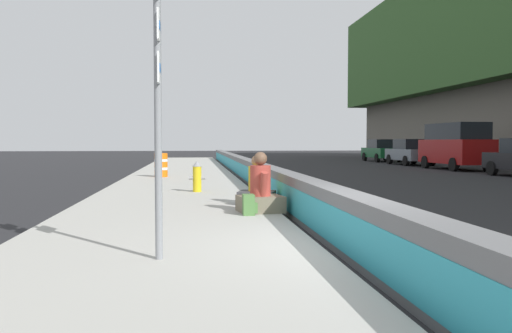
{
  "coord_description": "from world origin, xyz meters",
  "views": [
    {
      "loc": [
        -6.98,
        2.2,
        1.58
      ],
      "look_at": [
        8.53,
        0.34,
        0.83
      ],
      "focal_mm": 37.5,
      "sensor_mm": 36.0,
      "label": 1
    }
  ],
  "objects_px": {
    "backpack": "(249,205)",
    "seated_person_middle": "(257,189)",
    "construction_barrel": "(161,165)",
    "parked_car_midline": "(455,145)",
    "parked_car_far": "(410,152)",
    "route_sign_post": "(158,86)",
    "fire_hydrant": "(197,176)",
    "parked_car_farther": "(382,150)",
    "seated_person_foreground": "(260,193)"
  },
  "relations": [
    {
      "from": "backpack",
      "to": "route_sign_post",
      "type": "bearing_deg",
      "value": 158.26
    },
    {
      "from": "fire_hydrant",
      "to": "seated_person_foreground",
      "type": "relative_size",
      "value": 0.72
    },
    {
      "from": "route_sign_post",
      "to": "construction_barrel",
      "type": "height_order",
      "value": "route_sign_post"
    },
    {
      "from": "seated_person_middle",
      "to": "backpack",
      "type": "bearing_deg",
      "value": 168.27
    },
    {
      "from": "seated_person_foreground",
      "to": "seated_person_middle",
      "type": "xyz_separation_m",
      "value": [
        1.33,
        -0.09,
        -0.03
      ]
    },
    {
      "from": "fire_hydrant",
      "to": "parked_car_far",
      "type": "height_order",
      "value": "parked_car_far"
    },
    {
      "from": "backpack",
      "to": "parked_car_far",
      "type": "distance_m",
      "value": 26.95
    },
    {
      "from": "parked_car_midline",
      "to": "parked_car_far",
      "type": "distance_m",
      "value": 5.94
    },
    {
      "from": "backpack",
      "to": "parked_car_farther",
      "type": "distance_m",
      "value": 32.3
    },
    {
      "from": "route_sign_post",
      "to": "parked_car_far",
      "type": "distance_m",
      "value": 30.98
    },
    {
      "from": "seated_person_foreground",
      "to": "construction_barrel",
      "type": "bearing_deg",
      "value": 13.37
    },
    {
      "from": "fire_hydrant",
      "to": "parked_car_midline",
      "type": "bearing_deg",
      "value": -48.31
    },
    {
      "from": "seated_person_foreground",
      "to": "parked_car_farther",
      "type": "xyz_separation_m",
      "value": [
        28.97,
        -13.13,
        0.34
      ]
    },
    {
      "from": "construction_barrel",
      "to": "parked_car_farther",
      "type": "distance_m",
      "value": 23.89
    },
    {
      "from": "backpack",
      "to": "seated_person_middle",
      "type": "bearing_deg",
      "value": -11.73
    },
    {
      "from": "route_sign_post",
      "to": "backpack",
      "type": "height_order",
      "value": "route_sign_post"
    },
    {
      "from": "route_sign_post",
      "to": "seated_person_middle",
      "type": "height_order",
      "value": "route_sign_post"
    },
    {
      "from": "parked_car_midline",
      "to": "parked_car_farther",
      "type": "distance_m",
      "value": 11.82
    },
    {
      "from": "route_sign_post",
      "to": "parked_car_farther",
      "type": "bearing_deg",
      "value": -24.22
    },
    {
      "from": "seated_person_middle",
      "to": "parked_car_midline",
      "type": "bearing_deg",
      "value": -39.24
    },
    {
      "from": "parked_car_far",
      "to": "parked_car_farther",
      "type": "relative_size",
      "value": 1.0
    },
    {
      "from": "route_sign_post",
      "to": "construction_barrel",
      "type": "distance_m",
      "value": 15.27
    },
    {
      "from": "seated_person_foreground",
      "to": "seated_person_middle",
      "type": "bearing_deg",
      "value": -3.74
    },
    {
      "from": "seated_person_middle",
      "to": "parked_car_midline",
      "type": "height_order",
      "value": "parked_car_midline"
    },
    {
      "from": "fire_hydrant",
      "to": "parked_car_midline",
      "type": "xyz_separation_m",
      "value": [
        12.69,
        -14.25,
        0.77
      ]
    },
    {
      "from": "backpack",
      "to": "parked_car_farther",
      "type": "bearing_deg",
      "value": -24.53
    },
    {
      "from": "parked_car_far",
      "to": "parked_car_midline",
      "type": "bearing_deg",
      "value": -179.2
    },
    {
      "from": "route_sign_post",
      "to": "fire_hydrant",
      "type": "bearing_deg",
      "value": -3.54
    },
    {
      "from": "seated_person_middle",
      "to": "parked_car_far",
      "type": "height_order",
      "value": "parked_car_far"
    },
    {
      "from": "route_sign_post",
      "to": "seated_person_foreground",
      "type": "distance_m",
      "value": 4.83
    },
    {
      "from": "parked_car_farther",
      "to": "backpack",
      "type": "bearing_deg",
      "value": 155.47
    },
    {
      "from": "backpack",
      "to": "construction_barrel",
      "type": "xyz_separation_m",
      "value": [
        11.42,
        2.34,
        0.28
      ]
    },
    {
      "from": "seated_person_middle",
      "to": "parked_car_far",
      "type": "xyz_separation_m",
      "value": [
        21.75,
        -12.85,
        0.37
      ]
    },
    {
      "from": "construction_barrel",
      "to": "backpack",
      "type": "bearing_deg",
      "value": -168.42
    },
    {
      "from": "route_sign_post",
      "to": "parked_car_farther",
      "type": "relative_size",
      "value": 0.8
    },
    {
      "from": "fire_hydrant",
      "to": "parked_car_farther",
      "type": "bearing_deg",
      "value": -30.38
    },
    {
      "from": "fire_hydrant",
      "to": "backpack",
      "type": "height_order",
      "value": "fire_hydrant"
    },
    {
      "from": "seated_person_middle",
      "to": "parked_car_far",
      "type": "bearing_deg",
      "value": -30.57
    },
    {
      "from": "parked_car_far",
      "to": "route_sign_post",
      "type": "bearing_deg",
      "value": 151.64
    },
    {
      "from": "route_sign_post",
      "to": "fire_hydrant",
      "type": "relative_size",
      "value": 4.09
    },
    {
      "from": "seated_person_middle",
      "to": "construction_barrel",
      "type": "distance_m",
      "value": 10.05
    },
    {
      "from": "route_sign_post",
      "to": "parked_car_far",
      "type": "xyz_separation_m",
      "value": [
        27.23,
        -14.7,
        -1.37
      ]
    },
    {
      "from": "seated_person_foreground",
      "to": "parked_car_far",
      "type": "relative_size",
      "value": 0.27
    },
    {
      "from": "fire_hydrant",
      "to": "backpack",
      "type": "bearing_deg",
      "value": -168.88
    },
    {
      "from": "route_sign_post",
      "to": "seated_person_middle",
      "type": "bearing_deg",
      "value": -18.68
    },
    {
      "from": "backpack",
      "to": "construction_barrel",
      "type": "height_order",
      "value": "construction_barrel"
    },
    {
      "from": "parked_car_midline",
      "to": "parked_car_farther",
      "type": "relative_size",
      "value": 1.14
    },
    {
      "from": "seated_person_foreground",
      "to": "parked_car_farther",
      "type": "bearing_deg",
      "value": -24.39
    },
    {
      "from": "seated_person_foreground",
      "to": "parked_car_midline",
      "type": "relative_size",
      "value": 0.24
    },
    {
      "from": "seated_person_middle",
      "to": "backpack",
      "type": "xyz_separation_m",
      "value": [
        -1.74,
        0.36,
        -0.15
      ]
    }
  ]
}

